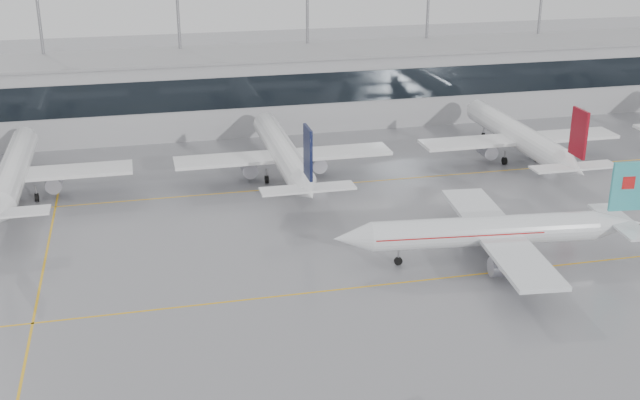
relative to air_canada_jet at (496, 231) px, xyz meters
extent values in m
plane|color=gray|center=(-17.14, -2.96, -3.29)|extent=(320.00, 320.00, 0.00)
cube|color=gold|center=(-17.14, -2.96, -3.28)|extent=(120.00, 0.25, 0.01)
cube|color=gold|center=(-17.14, 27.04, -3.28)|extent=(120.00, 0.25, 0.01)
cube|color=gold|center=(-47.14, 12.04, -3.28)|extent=(0.25, 60.00, 0.01)
cube|color=#9E9FA2|center=(-17.14, 59.04, 2.71)|extent=(180.00, 15.00, 12.00)
cube|color=black|center=(-17.14, 51.49, 4.21)|extent=(180.00, 0.20, 5.00)
cube|color=gray|center=(-17.14, 59.04, 8.91)|extent=(182.00, 16.00, 0.40)
cylinder|color=gray|center=(-50.14, 65.04, 7.71)|extent=(0.50, 0.50, 22.00)
cylinder|color=gray|center=(-28.14, 65.04, 7.71)|extent=(0.50, 0.50, 22.00)
cylinder|color=gray|center=(-6.14, 65.04, 7.71)|extent=(0.50, 0.50, 22.00)
cylinder|color=gray|center=(15.86, 65.04, 7.71)|extent=(0.50, 0.50, 22.00)
cylinder|color=gray|center=(37.86, 65.04, 7.71)|extent=(0.50, 0.50, 22.00)
cylinder|color=silver|center=(-1.30, 0.14, 0.11)|extent=(24.65, 5.72, 3.21)
cone|color=silver|center=(-15.45, 1.60, 0.11)|extent=(4.31, 3.60, 3.21)
cone|color=silver|center=(13.64, -1.42, 0.11)|extent=(5.90, 3.77, 3.21)
cube|color=silver|center=(0.19, -0.02, -0.29)|extent=(7.71, 26.86, 0.45)
cube|color=silver|center=(13.84, -1.44, 0.41)|extent=(3.84, 10.42, 0.25)
cube|color=teal|center=(14.04, -1.46, 4.45)|extent=(3.62, 0.72, 5.47)
cylinder|color=gray|center=(-0.80, -4.74, -1.79)|extent=(3.80, 2.46, 2.10)
cylinder|color=gray|center=(0.19, 4.81, -1.79)|extent=(3.80, 2.46, 2.10)
cylinder|color=gray|center=(-10.48, 1.09, -2.17)|extent=(0.20, 0.20, 1.34)
cylinder|color=black|center=(-10.48, 1.09, -2.84)|extent=(0.93, 0.39, 0.90)
cylinder|color=gray|center=(0.92, -2.71, -2.07)|extent=(0.24, 0.24, 1.34)
cylinder|color=black|center=(0.92, -2.71, -2.74)|extent=(1.14, 0.56, 1.10)
cylinder|color=gray|center=(1.45, 2.46, -2.07)|extent=(0.24, 0.24, 1.34)
cylinder|color=black|center=(1.45, 2.46, -2.74)|extent=(1.14, 0.56, 1.10)
cube|color=#B70F0F|center=(14.04, -1.46, 4.91)|extent=(1.44, 0.59, 1.40)
cube|color=#B70F0F|center=(-4.29, 0.45, 0.31)|extent=(18.24, 5.08, 0.12)
cylinder|color=white|center=(-52.14, 32.04, 0.51)|extent=(3.59, 27.36, 3.59)
cone|color=white|center=(-52.14, 47.72, 0.51)|extent=(3.59, 4.00, 3.59)
cube|color=white|center=(-52.14, 30.54, 0.11)|extent=(29.64, 5.00, 0.45)
cylinder|color=gray|center=(-47.34, 31.04, -1.39)|extent=(2.10, 3.60, 2.10)
cylinder|color=gray|center=(-52.14, 42.72, -2.06)|extent=(0.20, 0.20, 1.56)
cylinder|color=black|center=(-52.14, 42.72, -2.84)|extent=(0.30, 0.90, 0.90)
cylinder|color=gray|center=(-49.54, 29.54, -1.96)|extent=(0.24, 0.24, 1.56)
cylinder|color=black|center=(-49.54, 29.54, -2.74)|extent=(0.45, 1.10, 1.10)
cylinder|color=white|center=(-17.14, 32.04, 0.51)|extent=(3.59, 27.36, 3.59)
cone|color=white|center=(-17.14, 47.72, 0.51)|extent=(3.59, 4.00, 3.59)
cone|color=white|center=(-17.14, 15.56, 0.51)|extent=(3.59, 5.60, 3.59)
cube|color=white|center=(-17.14, 30.54, 0.11)|extent=(29.64, 5.00, 0.45)
cube|color=white|center=(-17.14, 15.36, 0.81)|extent=(11.40, 2.80, 0.25)
cube|color=black|center=(-17.14, 15.16, 5.37)|extent=(0.35, 3.60, 6.12)
cylinder|color=gray|center=(-21.94, 31.04, -1.39)|extent=(2.10, 3.60, 2.10)
cylinder|color=gray|center=(-12.34, 31.04, -1.39)|extent=(2.10, 3.60, 2.10)
cylinder|color=gray|center=(-17.14, 42.72, -2.06)|extent=(0.20, 0.20, 1.56)
cylinder|color=black|center=(-17.14, 42.72, -2.84)|extent=(0.30, 0.90, 0.90)
cylinder|color=gray|center=(-19.74, 29.54, -1.96)|extent=(0.24, 0.24, 1.56)
cylinder|color=black|center=(-19.74, 29.54, -2.74)|extent=(0.45, 1.10, 1.10)
cylinder|color=gray|center=(-14.54, 29.54, -1.96)|extent=(0.24, 0.24, 1.56)
cylinder|color=black|center=(-14.54, 29.54, -2.74)|extent=(0.45, 1.10, 1.10)
cylinder|color=white|center=(17.86, 32.04, 0.51)|extent=(3.59, 27.36, 3.59)
cone|color=white|center=(17.86, 47.72, 0.51)|extent=(3.59, 4.00, 3.59)
cone|color=white|center=(17.86, 15.56, 0.51)|extent=(3.59, 5.60, 3.59)
cube|color=white|center=(17.86, 30.54, 0.11)|extent=(29.64, 5.00, 0.45)
cube|color=white|center=(17.86, 15.36, 0.81)|extent=(11.40, 2.80, 0.25)
cube|color=maroon|center=(17.86, 15.16, 5.37)|extent=(0.35, 3.60, 6.12)
cylinder|color=gray|center=(13.06, 31.04, -1.39)|extent=(2.10, 3.60, 2.10)
cylinder|color=gray|center=(22.66, 31.04, -1.39)|extent=(2.10, 3.60, 2.10)
cylinder|color=gray|center=(17.86, 42.72, -2.06)|extent=(0.20, 0.20, 1.56)
cylinder|color=black|center=(17.86, 42.72, -2.84)|extent=(0.30, 0.90, 0.90)
cylinder|color=gray|center=(15.26, 29.54, -1.96)|extent=(0.24, 0.24, 1.56)
cylinder|color=black|center=(15.26, 29.54, -2.74)|extent=(0.45, 1.10, 1.10)
cylinder|color=gray|center=(20.46, 29.54, -1.96)|extent=(0.24, 0.24, 1.56)
cylinder|color=black|center=(20.46, 29.54, -2.74)|extent=(0.45, 1.10, 1.10)
camera|label=1|loc=(-36.28, -71.91, 33.74)|focal=45.00mm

